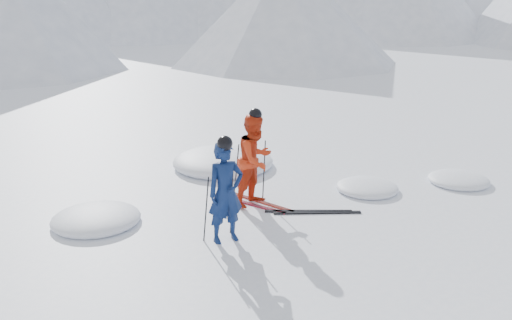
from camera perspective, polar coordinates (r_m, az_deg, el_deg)
ground at (r=11.17m, az=9.75°, el=-4.54°), size 160.00×160.00×0.00m
skier_blue at (r=9.12m, az=-3.21°, el=-3.44°), size 0.66×0.46×1.75m
skier_red at (r=10.71m, az=-0.07°, el=0.03°), size 1.09×0.97×1.86m
pole_blue_left at (r=9.22m, az=-5.28°, el=-5.20°), size 0.12×0.08×1.17m
pole_blue_right at (r=9.54m, az=-2.58°, el=-4.37°), size 0.12×0.07×1.17m
pole_red_left at (r=10.87m, az=-2.11°, el=-1.45°), size 0.12×0.10×1.24m
pole_red_right at (r=11.08m, az=0.85°, el=-1.07°), size 0.12×0.09×1.24m
ski_worn_left at (r=10.95m, az=-0.61°, el=-4.64°), size 0.73×1.61×0.03m
ski_worn_right at (r=11.07m, az=0.46°, el=-4.40°), size 0.62×1.64×0.03m
ski_loose_a at (r=10.65m, az=5.54°, el=-5.38°), size 1.49×0.97×0.03m
ski_loose_b at (r=10.60m, az=6.46°, el=-5.53°), size 1.52×0.92×0.03m
snow_lumps at (r=12.50m, az=-1.61°, el=-1.94°), size 9.08×5.76×0.54m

